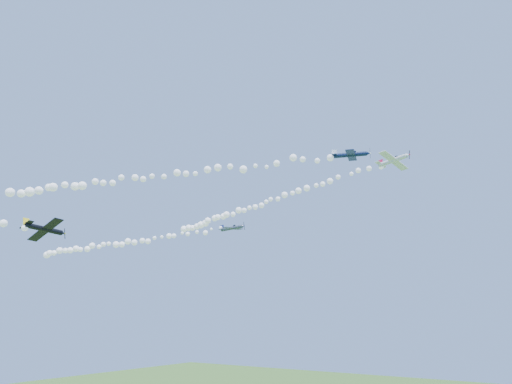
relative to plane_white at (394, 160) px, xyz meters
The scene contains 7 objects.
plane_white is the anchor object (origin of this frame).
smoke_trail_white 44.29m from the plane_white, 162.16° to the left, with size 80.11×27.68×3.18m, color white, non-canonical shape.
plane_navy 19.98m from the plane_white, 95.36° to the right, with size 6.46×6.85×2.14m.
smoke_trail_navy 48.02m from the plane_white, 141.38° to the right, with size 67.40×21.59×2.59m, color white, non-canonical shape.
plane_grey 38.28m from the plane_white, behind, with size 6.69×6.96×1.78m.
smoke_trail_grey 73.27m from the plane_white, behind, with size 67.46×6.45×3.05m, color white, non-canonical shape.
plane_black 64.66m from the plane_white, 124.67° to the right, with size 6.22×6.35×2.53m.
Camera 1 is at (47.27, -69.40, 23.56)m, focal length 30.00 mm.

